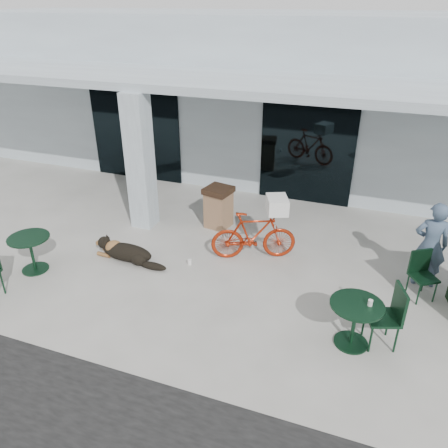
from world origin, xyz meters
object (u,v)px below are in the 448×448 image
at_px(trash_receptacle, 219,207).
at_px(cafe_table_near, 32,254).
at_px(bicycle, 254,235).
at_px(cafe_table_far, 354,324).
at_px(cafe_chair_far_a, 424,277).
at_px(dog, 127,252).
at_px(cafe_chair_far_b, 382,317).
at_px(person, 430,245).

bearing_deg(trash_receptacle, cafe_table_near, -132.49).
relative_size(bicycle, cafe_table_far, 2.14).
relative_size(bicycle, trash_receptacle, 1.77).
distance_m(bicycle, cafe_chair_far_a, 3.26).
bearing_deg(dog, bicycle, 26.59).
bearing_deg(cafe_chair_far_b, cafe_chair_far_a, 137.33).
bearing_deg(cafe_chair_far_a, dog, 154.09).
distance_m(cafe_table_near, trash_receptacle, 4.13).
bearing_deg(cafe_table_far, person, 62.87).
relative_size(bicycle, dog, 1.36).
height_order(bicycle, cafe_chair_far_b, bicycle).
xyz_separation_m(cafe_chair_far_b, person, (0.71, 2.00, 0.32)).
distance_m(bicycle, cafe_chair_far_b, 3.15).
relative_size(cafe_chair_far_a, person, 0.54).
height_order(bicycle, cafe_table_far, bicycle).
xyz_separation_m(cafe_table_near, person, (7.27, 2.16, 0.47)).
bearing_deg(bicycle, person, -109.37).
bearing_deg(cafe_chair_far_a, cafe_table_near, 159.85).
bearing_deg(dog, cafe_chair_far_b, -5.05).
bearing_deg(cafe_chair_far_b, bicycle, -143.80).
bearing_deg(person, cafe_table_far, 58.07).
distance_m(cafe_table_far, cafe_chair_far_a, 1.95).
bearing_deg(cafe_table_far, bicycle, 138.55).
relative_size(dog, trash_receptacle, 1.30).
bearing_deg(trash_receptacle, cafe_table_far, -41.91).
height_order(cafe_table_near, trash_receptacle, trash_receptacle).
xyz_separation_m(cafe_table_far, cafe_chair_far_b, (0.39, 0.15, 0.14)).
height_order(cafe_table_near, person, person).
height_order(bicycle, dog, bicycle).
bearing_deg(bicycle, cafe_table_near, 93.21).
bearing_deg(cafe_table_near, cafe_chair_far_a, 12.92).
bearing_deg(dog, cafe_chair_far_a, 11.05).
bearing_deg(trash_receptacle, cafe_chair_far_a, -17.43).
bearing_deg(cafe_table_far, cafe_table_near, -179.91).
height_order(cafe_chair_far_a, person, person).
relative_size(dog, cafe_table_far, 1.56).
distance_m(bicycle, cafe_table_near, 4.43).
bearing_deg(cafe_table_far, trash_receptacle, 138.09).
relative_size(cafe_chair_far_b, person, 0.62).
distance_m(dog, trash_receptacle, 2.45).
height_order(bicycle, cafe_table_near, bicycle).
distance_m(bicycle, trash_receptacle, 1.61).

